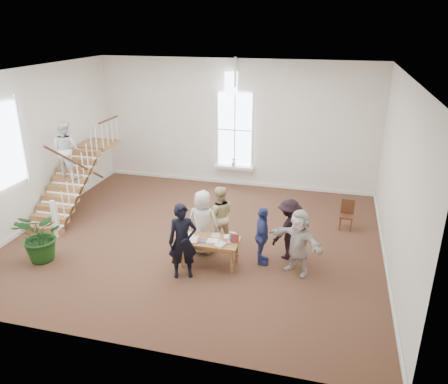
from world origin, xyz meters
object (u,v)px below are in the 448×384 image
(library_table, at_px, (209,243))
(side_chair, at_px, (347,213))
(floor_plant, at_px, (41,236))
(woman_cluster_b, at_px, (289,229))
(woman_cluster_c, at_px, (298,242))
(person_yellow, at_px, (219,216))
(elderly_woman, at_px, (203,222))
(woman_cluster_a, at_px, (262,236))
(police_officer, at_px, (183,241))

(library_table, relative_size, side_chair, 1.69)
(floor_plant, bearing_deg, woman_cluster_b, 15.85)
(library_table, height_order, woman_cluster_c, woman_cluster_c)
(woman_cluster_b, distance_m, floor_plant, 6.19)
(library_table, relative_size, woman_cluster_c, 0.90)
(person_yellow, distance_m, woman_cluster_c, 2.36)
(person_yellow, relative_size, woman_cluster_b, 1.05)
(elderly_woman, xyz_separation_m, woman_cluster_a, (1.58, -0.20, -0.10))
(woman_cluster_b, bearing_deg, floor_plant, -38.44)
(library_table, height_order, floor_plant, floor_plant)
(police_officer, xyz_separation_m, floor_plant, (-3.67, -0.19, -0.25))
(police_officer, bearing_deg, floor_plant, 161.19)
(police_officer, distance_m, floor_plant, 3.68)
(floor_plant, height_order, side_chair, floor_plant)
(person_yellow, bearing_deg, elderly_woman, 38.96)
(library_table, xyz_separation_m, elderly_woman, (-0.35, 0.60, 0.24))
(person_yellow, height_order, floor_plant, person_yellow)
(elderly_woman, bearing_deg, woman_cluster_a, 174.01)
(library_table, bearing_deg, woman_cluster_c, 5.21)
(police_officer, bearing_deg, side_chair, 22.42)
(person_yellow, relative_size, side_chair, 1.92)
(police_officer, xyz_separation_m, person_yellow, (0.40, 1.75, -0.09))
(elderly_woman, height_order, person_yellow, elderly_woman)
(person_yellow, bearing_deg, woman_cluster_c, 137.57)
(elderly_woman, relative_size, woman_cluster_c, 1.04)
(side_chair, bearing_deg, library_table, -133.71)
(elderly_woman, distance_m, person_yellow, 0.58)
(elderly_woman, distance_m, woman_cluster_a, 1.60)
(floor_plant, bearing_deg, side_chair, 27.25)
(police_officer, relative_size, woman_cluster_a, 1.22)
(woman_cluster_c, bearing_deg, floor_plant, -138.71)
(elderly_woman, xyz_separation_m, person_yellow, (0.30, 0.50, -0.02))
(library_table, relative_size, police_officer, 0.80)
(library_table, distance_m, side_chair, 4.44)
(elderly_woman, xyz_separation_m, side_chair, (3.64, 2.38, -0.37))
(person_yellow, bearing_deg, police_officer, 57.04)
(woman_cluster_b, xyz_separation_m, woman_cluster_c, (0.30, -0.65, 0.02))
(woman_cluster_c, bearing_deg, woman_cluster_a, -160.68)
(person_yellow, relative_size, woman_cluster_c, 1.02)
(person_yellow, height_order, woman_cluster_b, person_yellow)
(library_table, bearing_deg, person_yellow, 92.35)
(library_table, height_order, woman_cluster_a, woman_cluster_a)
(person_yellow, height_order, woman_cluster_c, person_yellow)
(woman_cluster_b, height_order, woman_cluster_c, woman_cluster_c)
(elderly_woman, xyz_separation_m, woman_cluster_b, (2.18, 0.25, -0.05))
(woman_cluster_b, bearing_deg, library_table, -29.21)
(person_yellow, bearing_deg, side_chair, -170.72)
(side_chair, bearing_deg, floor_plant, -148.69)
(woman_cluster_c, height_order, side_chair, woman_cluster_c)
(library_table, distance_m, woman_cluster_a, 1.31)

